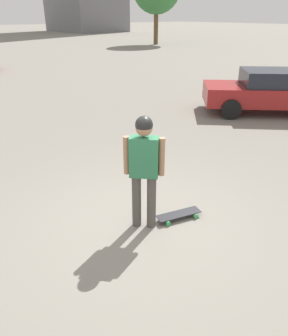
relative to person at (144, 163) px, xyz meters
The scene contains 4 objects.
ground_plane 1.09m from the person, ahead, with size 220.00×220.00×0.00m, color gray.
person is the anchor object (origin of this frame).
skateboard 1.19m from the person, 19.83° to the right, with size 0.79×0.41×0.09m.
car_parked_near 7.82m from the person, 19.35° to the left, with size 4.17×4.08×1.41m.
Camera 1 is at (-2.73, -3.38, 3.06)m, focal length 35.00 mm.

